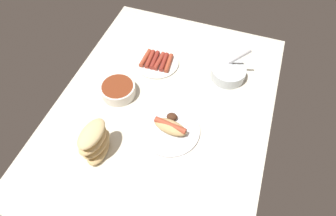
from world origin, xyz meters
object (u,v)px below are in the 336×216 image
at_px(bread_stack, 95,142).
at_px(plate_hotdog_assembled, 170,128).
at_px(plate_sausages, 157,62).
at_px(bowl_chili, 118,89).
at_px(bowl_coleslaw, 228,72).

distance_m(bread_stack, plate_hotdog_assembled, 0.30).
relative_size(bread_stack, plate_hotdog_assembled, 0.63).
bearing_deg(plate_sausages, plate_hotdog_assembled, -151.38).
bearing_deg(plate_hotdog_assembled, plate_sausages, 28.62).
bearing_deg(bowl_chili, bread_stack, -170.94).
bearing_deg(plate_sausages, bread_stack, 174.44).
bearing_deg(plate_hotdog_assembled, bowl_chili, 69.22).
xyz_separation_m(plate_hotdog_assembled, bowl_coleslaw, (0.36, -0.15, 0.01)).
height_order(bread_stack, bowl_coleslaw, bowl_coleslaw).
distance_m(bread_stack, bowl_coleslaw, 0.67).
bearing_deg(bowl_chili, plate_hotdog_assembled, -110.78).
relative_size(bowl_coleslaw, plate_sausages, 0.76).
bearing_deg(bowl_coleslaw, bread_stack, 144.42).
bearing_deg(bowl_coleslaw, bowl_chili, 120.76).
height_order(bowl_coleslaw, plate_sausages, bowl_coleslaw).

